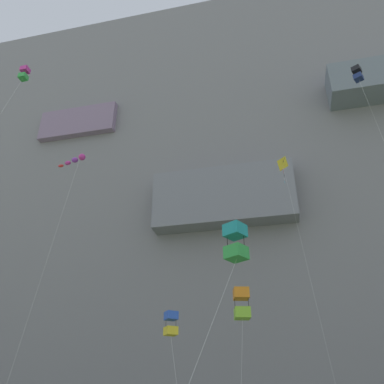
# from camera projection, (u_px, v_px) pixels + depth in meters

# --- Properties ---
(cliff_face) EXTENTS (180.00, 30.01, 65.93)m
(cliff_face) POSITION_uv_depth(u_px,v_px,m) (236.00, 207.00, 64.32)
(cliff_face) COLOR gray
(cliff_face) RESTS_ON ground
(kite_windsock_mid_center) EXTENTS (2.54, 2.55, 21.45)m
(kite_windsock_mid_center) POSITION_uv_depth(u_px,v_px,m) (75.00, 161.00, 31.10)
(kite_windsock_mid_center) COLOR #CC3399
(kite_windsock_mid_center) RESTS_ON ground
(kite_diamond_high_left) EXTENTS (2.41, 4.40, 25.29)m
(kite_diamond_high_left) POSITION_uv_depth(u_px,v_px,m) (285.00, 175.00, 37.03)
(kite_diamond_high_left) COLOR yellow
(kite_diamond_high_left) RESTS_ON ground
(kite_box_low_left) EXTENTS (1.12, 3.52, 10.87)m
(kite_box_low_left) POSITION_uv_depth(u_px,v_px,m) (242.00, 304.00, 24.87)
(kite_box_low_left) COLOR orange
(kite_box_low_left) RESTS_ON ground
(kite_box_upper_left) EXTENTS (2.76, 4.70, 8.95)m
(kite_box_upper_left) POSITION_uv_depth(u_px,v_px,m) (171.00, 324.00, 22.13)
(kite_box_upper_left) COLOR blue
(kite_box_upper_left) RESTS_ON ground
(kite_box_low_right) EXTENTS (3.05, 5.78, 29.94)m
(kite_box_low_right) POSITION_uv_depth(u_px,v_px,m) (23.00, 75.00, 34.43)
(kite_box_low_right) COLOR #CC3399
(kite_box_low_right) RESTS_ON ground
(kite_box_high_center) EXTENTS (3.24, 5.73, 11.02)m
(kite_box_high_center) POSITION_uv_depth(u_px,v_px,m) (235.00, 242.00, 17.06)
(kite_box_high_center) COLOR teal
(kite_box_high_center) RESTS_ON ground
(kite_box_low_center) EXTENTS (2.24, 2.25, 28.13)m
(kite_box_low_center) POSITION_uv_depth(u_px,v_px,m) (358.00, 75.00, 32.03)
(kite_box_low_center) COLOR black
(kite_box_low_center) RESTS_ON ground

